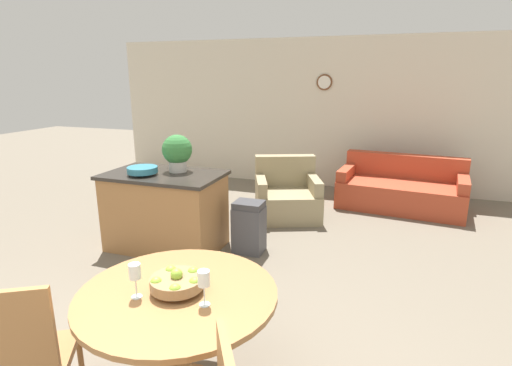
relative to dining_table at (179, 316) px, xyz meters
The scene contains 12 objects.
wall_back 5.56m from the dining_table, 92.53° to the left, with size 8.00×0.09×2.70m.
dining_table is the anchor object (origin of this frame).
dining_chair_near_left 0.85m from the dining_table, 143.80° to the right, with size 0.58×0.58×0.97m.
fruit_bowl 0.24m from the dining_table, ahead, with size 0.32×0.32×0.15m.
wine_glass_left 0.41m from the dining_table, 144.48° to the right, with size 0.07×0.07×0.21m.
wine_glass_right 0.41m from the dining_table, 20.14° to the right, with size 0.07×0.07×0.21m.
kitchen_island 2.44m from the dining_table, 123.55° to the left, with size 1.37×0.84×0.93m.
teal_bowl 2.47m from the dining_table, 128.99° to the left, with size 0.34×0.34×0.09m.
potted_plant 2.57m from the dining_table, 119.54° to the left, with size 0.35×0.35×0.44m.
trash_bin 2.28m from the dining_table, 99.16° to the left, with size 0.35×0.29×0.62m.
couch 4.80m from the dining_table, 73.76° to the left, with size 1.96×1.16×0.80m.
armchair 3.63m from the dining_table, 94.19° to the left, with size 1.17×1.15×0.86m.
Camera 1 is at (1.40, -1.10, 2.02)m, focal length 28.00 mm.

